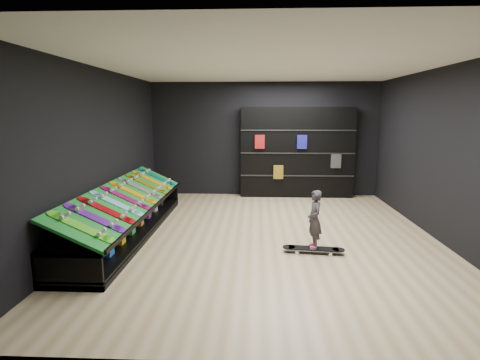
{
  "coord_description": "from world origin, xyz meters",
  "views": [
    {
      "loc": [
        -0.2,
        -6.52,
        2.23
      ],
      "look_at": [
        -0.5,
        0.2,
        1.0
      ],
      "focal_mm": 28.0,
      "sensor_mm": 36.0,
      "label": 1
    }
  ],
  "objects_px": {
    "back_shelving": "(297,152)",
    "child": "(314,231)",
    "display_rack": "(128,221)",
    "floor_skateboard": "(313,250)"
  },
  "relations": [
    {
      "from": "back_shelving",
      "to": "child",
      "type": "bearing_deg",
      "value": -91.93
    },
    {
      "from": "back_shelving",
      "to": "child",
      "type": "xyz_separation_m",
      "value": [
        -0.14,
        -4.11,
        -0.8
      ]
    },
    {
      "from": "display_rack",
      "to": "child",
      "type": "bearing_deg",
      "value": -13.65
    },
    {
      "from": "back_shelving",
      "to": "child",
      "type": "distance_m",
      "value": 4.19
    },
    {
      "from": "display_rack",
      "to": "back_shelving",
      "type": "bearing_deg",
      "value": 44.25
    },
    {
      "from": "floor_skateboard",
      "to": "back_shelving",
      "type": "bearing_deg",
      "value": 94.17
    },
    {
      "from": "display_rack",
      "to": "floor_skateboard",
      "type": "distance_m",
      "value": 3.37
    },
    {
      "from": "back_shelving",
      "to": "child",
      "type": "height_order",
      "value": "back_shelving"
    },
    {
      "from": "back_shelving",
      "to": "floor_skateboard",
      "type": "bearing_deg",
      "value": -91.93
    },
    {
      "from": "child",
      "to": "floor_skateboard",
      "type": "bearing_deg",
      "value": -97.38
    }
  ]
}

